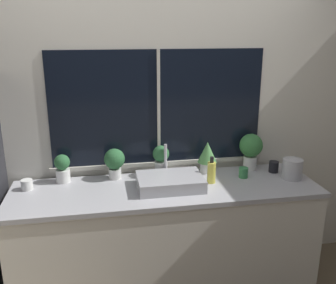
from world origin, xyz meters
TOP-DOWN VIEW (x-y plane):
  - wall_back at (0.00, 0.69)m, footprint 8.00×0.09m
  - counter at (0.00, 0.31)m, footprint 2.29×0.65m
  - sink at (0.03, 0.30)m, footprint 0.48×0.38m
  - potted_plant_far_left at (-0.76, 0.55)m, footprint 0.12×0.12m
  - potted_plant_left at (-0.37, 0.55)m, footprint 0.16×0.16m
  - potted_plant_center at (-0.00, 0.55)m, footprint 0.13×0.13m
  - potted_plant_right at (0.38, 0.55)m, footprint 0.16×0.16m
  - potted_plant_far_right at (0.75, 0.55)m, footprint 0.19×0.19m
  - soap_bottle at (0.35, 0.34)m, footprint 0.06×0.06m
  - mug_green at (0.63, 0.39)m, footprint 0.07×0.07m
  - mug_black at (0.92, 0.46)m, footprint 0.08×0.08m
  - mug_white at (-1.01, 0.45)m, footprint 0.08×0.08m
  - kettle at (1.00, 0.30)m, footprint 0.15×0.15m

SIDE VIEW (x-z plane):
  - counter at x=0.00m, z-range 0.00..0.88m
  - mug_white at x=-1.01m, z-range 0.88..0.96m
  - mug_green at x=0.63m, z-range 0.88..0.96m
  - mug_black at x=0.92m, z-range 0.88..0.97m
  - sink at x=0.03m, z-range 0.79..1.07m
  - kettle at x=1.00m, z-range 0.88..1.06m
  - soap_bottle at x=0.35m, z-range 0.86..1.07m
  - potted_plant_far_left at x=-0.76m, z-range 0.89..1.11m
  - potted_plant_center at x=0.00m, z-range 0.90..1.14m
  - potted_plant_left at x=-0.37m, z-range 0.90..1.14m
  - potted_plant_right at x=0.38m, z-range 0.90..1.16m
  - potted_plant_far_right at x=0.75m, z-range 0.91..1.22m
  - wall_back at x=0.00m, z-range 0.00..2.70m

